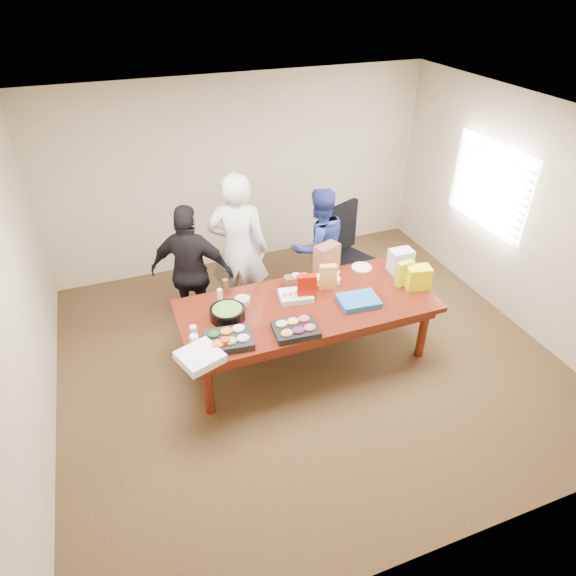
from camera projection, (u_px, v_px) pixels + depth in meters
name	position (u px, v px, depth m)	size (l,w,h in m)	color
floor	(306.00, 356.00, 5.89)	(5.50, 5.00, 0.02)	#47301E
ceiling	(312.00, 122.00, 4.39)	(5.50, 5.00, 0.02)	white
wall_back	(241.00, 174.00, 7.09)	(5.50, 0.04, 2.70)	beige
wall_front	(459.00, 439.00, 3.19)	(5.50, 0.04, 2.70)	beige
wall_left	(16.00, 312.00, 4.33)	(0.04, 5.00, 2.70)	beige
wall_right	(522.00, 216.00, 5.95)	(0.04, 5.00, 2.70)	beige
window_panel	(489.00, 186.00, 6.33)	(0.03, 1.40, 1.10)	white
window_blinds	(486.00, 186.00, 6.31)	(0.04, 1.36, 1.00)	beige
conference_table	(307.00, 331.00, 5.68)	(2.80, 1.20, 0.75)	#4C1C0F
office_chair	(348.00, 257.00, 6.60)	(0.62, 0.62, 1.22)	black
person_center	(238.00, 250.00, 6.01)	(0.71, 0.47, 1.96)	silver
person_right	(319.00, 247.00, 6.45)	(0.77, 0.60, 1.59)	navy
person_left	(192.00, 272.00, 5.86)	(0.98, 0.41, 1.68)	black
veggie_tray	(229.00, 340.00, 4.91)	(0.46, 0.36, 0.07)	black
fruit_tray	(295.00, 329.00, 5.04)	(0.44, 0.35, 0.07)	black
sheet_cake	(296.00, 296.00, 5.55)	(0.37, 0.27, 0.06)	white
salad_bowl	(227.00, 313.00, 5.23)	(0.37, 0.37, 0.12)	black
chip_bag_blue	(359.00, 301.00, 5.47)	(0.43, 0.32, 0.06)	blue
chip_bag_red	(307.00, 288.00, 5.47)	(0.21, 0.09, 0.30)	#A61003
chip_bag_yellow	(404.00, 273.00, 5.72)	(0.20, 0.08, 0.30)	yellow
chip_bag_orange	(328.00, 277.00, 5.66)	(0.19, 0.08, 0.30)	gold
mayo_jar	(296.00, 279.00, 5.76)	(0.09, 0.09, 0.14)	silver
mustard_bottle	(307.00, 282.00, 5.69)	(0.05, 0.05, 0.15)	#D9E933
dressing_bottle	(226.00, 287.00, 5.58)	(0.06, 0.06, 0.19)	brown
ranch_bottle	(220.00, 296.00, 5.46)	(0.05, 0.05, 0.16)	#F0EFC5
banana_bunch	(325.00, 279.00, 5.81)	(0.25, 0.14, 0.08)	yellow
bread_loaf	(296.00, 280.00, 5.78)	(0.27, 0.12, 0.11)	brown
kraft_bag	(327.00, 259.00, 5.90)	(0.29, 0.17, 0.38)	brown
red_cup	(226.00, 344.00, 4.82)	(0.09, 0.09, 0.12)	red
clear_cup_a	(194.00, 340.00, 4.86)	(0.09, 0.09, 0.12)	silver
clear_cup_b	(193.00, 330.00, 5.01)	(0.07, 0.07, 0.10)	white
pizza_box_lower	(200.00, 359.00, 4.70)	(0.37, 0.37, 0.04)	silver
pizza_box_upper	(200.00, 355.00, 4.67)	(0.37, 0.37, 0.04)	white
plate_a	(362.00, 267.00, 6.10)	(0.25, 0.25, 0.01)	white
plate_b	(331.00, 271.00, 6.03)	(0.22, 0.22, 0.01)	silver
dip_bowl_a	(333.00, 280.00, 5.81)	(0.16, 0.16, 0.06)	beige
dip_bowl_b	(242.00, 301.00, 5.46)	(0.17, 0.17, 0.07)	beige
grocery_bag_white	(401.00, 261.00, 5.97)	(0.27, 0.19, 0.29)	white
grocery_bag_yellow	(418.00, 277.00, 5.68)	(0.26, 0.18, 0.26)	#FFFD03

